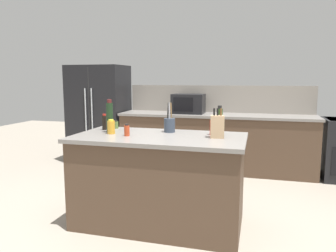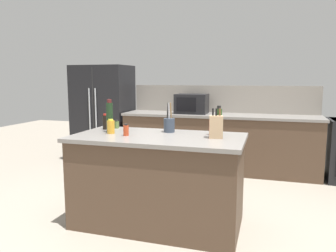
% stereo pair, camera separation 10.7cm
% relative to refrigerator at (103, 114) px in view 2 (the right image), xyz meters
% --- Properties ---
extents(ground_plane, '(14.00, 14.00, 0.00)m').
position_rel_refrigerator_xyz_m(ground_plane, '(1.82, -2.25, -0.87)').
color(ground_plane, gray).
extents(back_counter_run, '(3.18, 0.66, 0.94)m').
position_rel_refrigerator_xyz_m(back_counter_run, '(2.12, -0.05, -0.40)').
color(back_counter_run, '#4C3828').
rests_on(back_counter_run, ground_plane).
extents(wall_backsplash, '(3.14, 0.03, 0.46)m').
position_rel_refrigerator_xyz_m(wall_backsplash, '(2.12, 0.27, 0.30)').
color(wall_backsplash, gray).
rests_on(wall_backsplash, back_counter_run).
extents(kitchen_island, '(1.74, 0.91, 0.94)m').
position_rel_refrigerator_xyz_m(kitchen_island, '(1.82, -2.25, -0.40)').
color(kitchen_island, '#4C3828').
rests_on(kitchen_island, ground_plane).
extents(refrigerator, '(0.98, 0.75, 1.75)m').
position_rel_refrigerator_xyz_m(refrigerator, '(0.00, 0.00, 0.00)').
color(refrigerator, black).
rests_on(refrigerator, ground_plane).
extents(microwave, '(0.52, 0.39, 0.32)m').
position_rel_refrigerator_xyz_m(microwave, '(1.67, -0.05, 0.23)').
color(microwave, black).
rests_on(microwave, back_counter_run).
extents(knife_block, '(0.15, 0.12, 0.29)m').
position_rel_refrigerator_xyz_m(knife_block, '(2.41, -2.22, 0.18)').
color(knife_block, tan).
rests_on(knife_block, kitchen_island).
extents(utensil_crock, '(0.12, 0.12, 0.32)m').
position_rel_refrigerator_xyz_m(utensil_crock, '(1.87, -2.01, 0.15)').
color(utensil_crock, '#333D4C').
rests_on(utensil_crock, kitchen_island).
extents(wine_bottle, '(0.07, 0.07, 0.36)m').
position_rel_refrigerator_xyz_m(wine_bottle, '(1.26, -2.20, 0.23)').
color(wine_bottle, black).
rests_on(wine_bottle, kitchen_island).
extents(honey_jar, '(0.08, 0.08, 0.15)m').
position_rel_refrigerator_xyz_m(honey_jar, '(1.31, -2.27, 0.14)').
color(honey_jar, gold).
rests_on(honey_jar, kitchen_island).
extents(spice_jar_paprika, '(0.06, 0.06, 0.12)m').
position_rel_refrigerator_xyz_m(spice_jar_paprika, '(1.52, -2.35, 0.12)').
color(spice_jar_paprika, '#B73D1E').
rests_on(spice_jar_paprika, kitchen_island).
extents(spice_jar_oregano, '(0.06, 0.06, 0.10)m').
position_rel_refrigerator_xyz_m(spice_jar_oregano, '(1.20, -1.92, 0.11)').
color(spice_jar_oregano, '#567038').
rests_on(spice_jar_oregano, kitchen_island).
extents(hot_sauce_bottle, '(0.05, 0.05, 0.17)m').
position_rel_refrigerator_xyz_m(hot_sauce_bottle, '(2.34, -2.06, 0.15)').
color(hot_sauce_bottle, red).
rests_on(hot_sauce_bottle, kitchen_island).
extents(soy_sauce_bottle, '(0.06, 0.06, 0.18)m').
position_rel_refrigerator_xyz_m(soy_sauce_bottle, '(1.11, -2.04, 0.15)').
color(soy_sauce_bottle, black).
rests_on(soy_sauce_bottle, kitchen_island).
extents(olive_oil_bottle, '(0.06, 0.06, 0.30)m').
position_rel_refrigerator_xyz_m(olive_oil_bottle, '(2.41, -2.05, 0.21)').
color(olive_oil_bottle, '#2D4C1E').
rests_on(olive_oil_bottle, kitchen_island).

